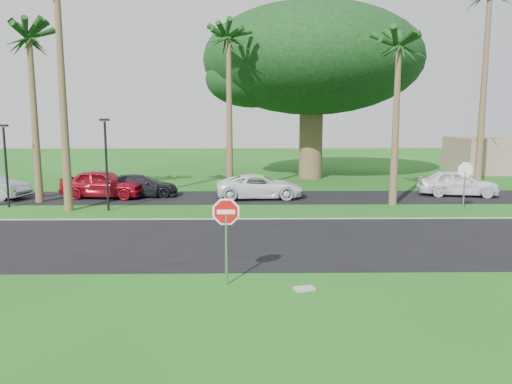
{
  "coord_description": "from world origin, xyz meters",
  "views": [
    {
      "loc": [
        1.11,
        -16.62,
        4.69
      ],
      "look_at": [
        1.43,
        2.69,
        1.8
      ],
      "focal_mm": 35.0,
      "sensor_mm": 36.0,
      "label": 1
    }
  ],
  "objects_px": {
    "stop_sign_near": "(226,223)",
    "stop_sign_far": "(465,176)",
    "car_minivan": "(260,187)",
    "car_red": "(104,184)",
    "car_pickup": "(458,183)",
    "car_dark": "(139,186)"
  },
  "relations": [
    {
      "from": "stop_sign_near",
      "to": "stop_sign_far",
      "type": "height_order",
      "value": "same"
    },
    {
      "from": "car_minivan",
      "to": "stop_sign_near",
      "type": "bearing_deg",
      "value": 171.31
    },
    {
      "from": "car_red",
      "to": "car_pickup",
      "type": "bearing_deg",
      "value": -81.65
    },
    {
      "from": "car_minivan",
      "to": "car_pickup",
      "type": "bearing_deg",
      "value": -89.94
    },
    {
      "from": "car_red",
      "to": "car_dark",
      "type": "relative_size",
      "value": 1.07
    },
    {
      "from": "stop_sign_near",
      "to": "stop_sign_far",
      "type": "relative_size",
      "value": 1.0
    },
    {
      "from": "car_pickup",
      "to": "car_minivan",
      "type": "bearing_deg",
      "value": 103.58
    },
    {
      "from": "stop_sign_near",
      "to": "car_dark",
      "type": "relative_size",
      "value": 0.58
    },
    {
      "from": "car_pickup",
      "to": "stop_sign_far",
      "type": "bearing_deg",
      "value": 170.15
    },
    {
      "from": "stop_sign_far",
      "to": "car_red",
      "type": "relative_size",
      "value": 0.54
    },
    {
      "from": "car_dark",
      "to": "car_minivan",
      "type": "relative_size",
      "value": 0.9
    },
    {
      "from": "car_dark",
      "to": "car_pickup",
      "type": "bearing_deg",
      "value": -97.93
    },
    {
      "from": "car_red",
      "to": "car_dark",
      "type": "distance_m",
      "value": 2.05
    },
    {
      "from": "stop_sign_near",
      "to": "car_red",
      "type": "height_order",
      "value": "stop_sign_near"
    },
    {
      "from": "stop_sign_near",
      "to": "car_red",
      "type": "relative_size",
      "value": 0.54
    },
    {
      "from": "car_red",
      "to": "car_dark",
      "type": "xyz_separation_m",
      "value": [
        2.0,
        0.42,
        -0.17
      ]
    },
    {
      "from": "car_dark",
      "to": "car_minivan",
      "type": "distance_m",
      "value": 7.19
    },
    {
      "from": "car_minivan",
      "to": "car_pickup",
      "type": "relative_size",
      "value": 1.09
    },
    {
      "from": "car_dark",
      "to": "car_minivan",
      "type": "height_order",
      "value": "car_minivan"
    },
    {
      "from": "stop_sign_far",
      "to": "car_minivan",
      "type": "xyz_separation_m",
      "value": [
        -10.19,
        4.08,
        -1.08
      ]
    },
    {
      "from": "stop_sign_near",
      "to": "stop_sign_far",
      "type": "bearing_deg",
      "value": 43.73
    },
    {
      "from": "stop_sign_near",
      "to": "car_pickup",
      "type": "relative_size",
      "value": 0.57
    }
  ]
}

